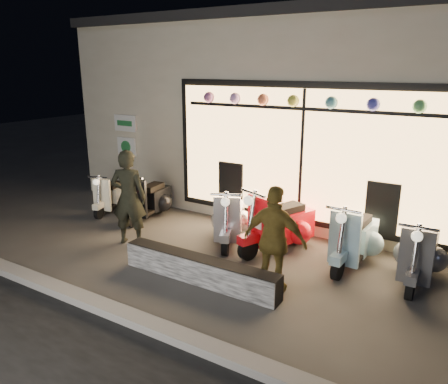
# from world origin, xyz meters

# --- Properties ---
(ground) EXTENTS (40.00, 40.00, 0.00)m
(ground) POSITION_xyz_m (0.00, 0.00, 0.00)
(ground) COLOR #383533
(ground) RESTS_ON ground
(kerb) EXTENTS (40.00, 0.25, 0.12)m
(kerb) POSITION_xyz_m (0.00, -2.00, 0.06)
(kerb) COLOR slate
(kerb) RESTS_ON ground
(shop_building) EXTENTS (10.20, 6.23, 4.20)m
(shop_building) POSITION_xyz_m (0.00, 4.98, 2.10)
(shop_building) COLOR beige
(shop_building) RESTS_ON ground
(graffiti_barrier) EXTENTS (2.61, 0.28, 0.40)m
(graffiti_barrier) POSITION_xyz_m (0.28, -0.65, 0.20)
(graffiti_barrier) COLOR black
(graffiti_barrier) RESTS_ON ground
(scooter_silver) EXTENTS (0.84, 1.42, 1.04)m
(scooter_silver) POSITION_xyz_m (-0.20, 1.06, 0.42)
(scooter_silver) COLOR black
(scooter_silver) RESTS_ON ground
(scooter_red) EXTENTS (0.88, 1.55, 1.12)m
(scooter_red) POSITION_xyz_m (0.82, 1.18, 0.45)
(scooter_red) COLOR black
(scooter_red) RESTS_ON ground
(scooter_black) EXTENTS (0.55, 1.40, 0.99)m
(scooter_black) POSITION_xyz_m (-2.30, 1.27, 0.40)
(scooter_black) COLOR black
(scooter_black) RESTS_ON ground
(scooter_cream) EXTENTS (0.63, 1.22, 0.87)m
(scooter_cream) POSITION_xyz_m (-3.34, 1.16, 0.35)
(scooter_cream) COLOR black
(scooter_cream) RESTS_ON ground
(scooter_blue) EXTENTS (0.52, 1.50, 1.07)m
(scooter_blue) POSITION_xyz_m (2.06, 1.28, 0.43)
(scooter_blue) COLOR black
(scooter_blue) RESTS_ON ground
(scooter_grey) EXTENTS (0.46, 1.42, 1.02)m
(scooter_grey) POSITION_xyz_m (3.05, 1.19, 0.41)
(scooter_grey) COLOR black
(scooter_grey) RESTS_ON ground
(man) EXTENTS (0.75, 0.64, 1.74)m
(man) POSITION_xyz_m (-1.66, -0.06, 0.87)
(man) COLOR black
(man) RESTS_ON ground
(woman) EXTENTS (0.94, 0.44, 1.58)m
(woman) POSITION_xyz_m (1.35, -0.34, 0.79)
(woman) COLOR brown
(woman) RESTS_ON ground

